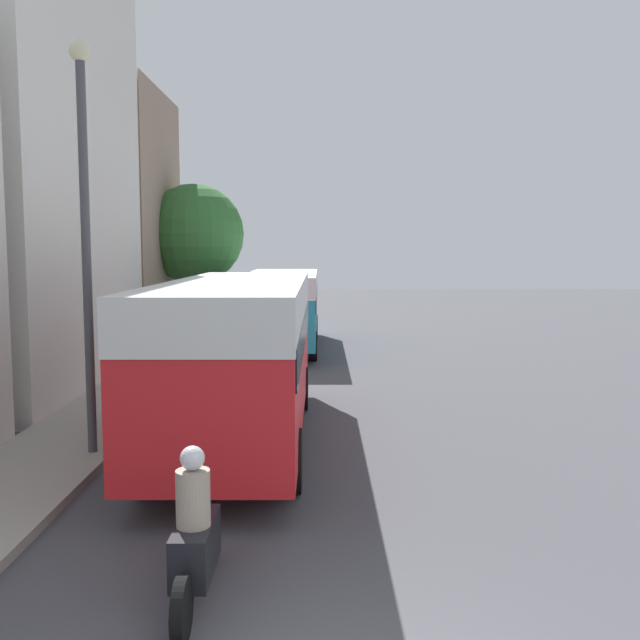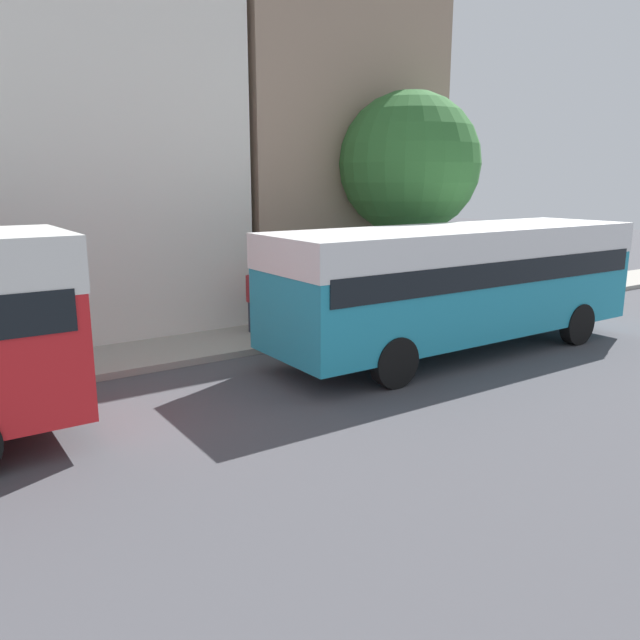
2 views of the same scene
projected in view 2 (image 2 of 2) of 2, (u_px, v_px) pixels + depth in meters
name	position (u px, v px, depth m)	size (l,w,h in m)	color
building_midblock	(17.00, 74.00, 15.17)	(6.39, 9.28, 12.79)	silver
building_far_terrace	(297.00, 151.00, 20.19)	(6.94, 6.61, 9.60)	gray
bus_following	(459.00, 271.00, 14.03)	(2.65, 9.30, 2.85)	teal
pedestrian_walking_away	(254.00, 299.00, 15.48)	(0.41, 0.41, 1.63)	#232838
street_tree	(409.00, 164.00, 17.17)	(3.89, 3.89, 6.10)	brown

